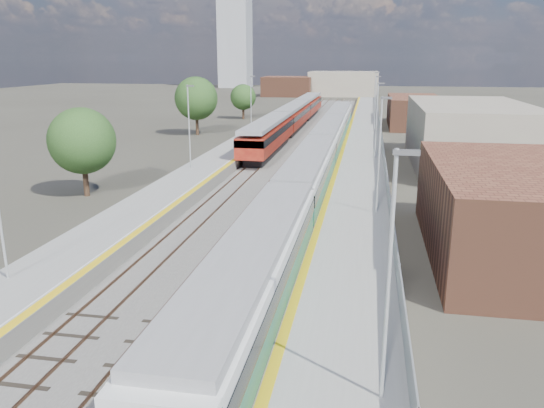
# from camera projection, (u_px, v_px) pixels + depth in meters

# --- Properties ---
(ground) EXTENTS (320.00, 320.00, 0.00)m
(ground) POSITION_uv_depth(u_px,v_px,m) (317.00, 153.00, 62.77)
(ground) COLOR #47443A
(ground) RESTS_ON ground
(ballast_bed) EXTENTS (10.50, 155.00, 0.06)m
(ballast_bed) POSITION_uv_depth(u_px,v_px,m) (301.00, 148.00, 65.52)
(ballast_bed) COLOR #565451
(ballast_bed) RESTS_ON ground
(tracks) EXTENTS (8.96, 160.00, 0.17)m
(tracks) POSITION_uv_depth(u_px,v_px,m) (307.00, 146.00, 66.99)
(tracks) COLOR #4C3323
(tracks) RESTS_ON ground
(platform_right) EXTENTS (4.70, 155.00, 8.52)m
(platform_right) POSITION_uv_depth(u_px,v_px,m) (363.00, 146.00, 64.08)
(platform_right) COLOR slate
(platform_right) RESTS_ON ground
(platform_left) EXTENTS (4.30, 155.00, 8.52)m
(platform_left) POSITION_uv_depth(u_px,v_px,m) (247.00, 143.00, 66.55)
(platform_left) COLOR slate
(platform_left) RESTS_ON ground
(buildings) EXTENTS (72.00, 185.50, 40.00)m
(buildings) POSITION_uv_depth(u_px,v_px,m) (284.00, 59.00, 147.08)
(buildings) COLOR brown
(buildings) RESTS_ON ground
(green_train) EXTENTS (2.90, 80.74, 3.19)m
(green_train) POSITION_uv_depth(u_px,v_px,m) (321.00, 152.00, 50.18)
(green_train) COLOR black
(green_train) RESTS_ON ground
(red_train) EXTENTS (3.04, 61.50, 3.83)m
(red_train) POSITION_uv_depth(u_px,v_px,m) (293.00, 116.00, 80.58)
(red_train) COLOR black
(red_train) RESTS_ON ground
(tree_a) EXTENTS (5.25, 5.25, 7.12)m
(tree_a) POSITION_uv_depth(u_px,v_px,m) (82.00, 141.00, 41.82)
(tree_a) COLOR #382619
(tree_a) RESTS_ON ground
(tree_b) EXTENTS (6.13, 6.13, 8.31)m
(tree_b) POSITION_uv_depth(u_px,v_px,m) (196.00, 98.00, 75.67)
(tree_b) COLOR #382619
(tree_b) RESTS_ON ground
(tree_c) EXTENTS (4.63, 4.63, 6.28)m
(tree_c) POSITION_uv_depth(u_px,v_px,m) (243.00, 97.00, 96.35)
(tree_c) COLOR #382619
(tree_c) RESTS_ON ground
(tree_d) EXTENTS (3.98, 3.98, 5.39)m
(tree_d) POSITION_uv_depth(u_px,v_px,m) (462.00, 109.00, 79.65)
(tree_d) COLOR #382619
(tree_d) RESTS_ON ground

